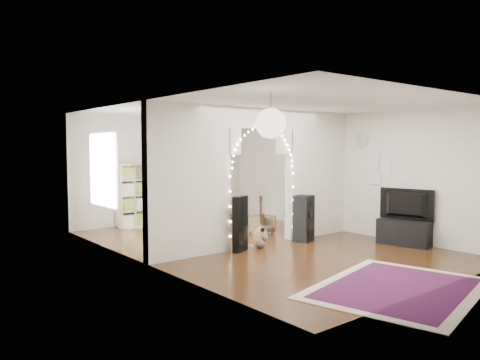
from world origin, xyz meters
TOP-DOWN VIEW (x-y plane):
  - floor at (0.00, 0.00)m, footprint 7.50×7.50m
  - ceiling at (0.00, 0.00)m, footprint 5.00×7.50m
  - wall_back at (0.00, 3.75)m, footprint 5.00×0.02m
  - wall_front at (0.00, -3.75)m, footprint 5.00×0.02m
  - wall_left at (-2.50, 0.00)m, footprint 0.02×7.50m
  - wall_right at (2.50, 0.00)m, footprint 0.02×7.50m
  - divider_wall at (0.00, 0.00)m, footprint 5.00×0.20m
  - fairy_lights at (0.00, -0.13)m, footprint 1.64×0.04m
  - window at (-2.47, 1.80)m, footprint 0.04×1.20m
  - wall_clock at (2.48, -0.60)m, footprint 0.03×0.31m
  - picture_frames at (2.48, -1.00)m, footprint 0.02×0.50m
  - paper_lantern at (-1.90, -2.40)m, footprint 0.40×0.40m
  - ceiling_fan at (0.00, 2.00)m, footprint 1.10×1.10m
  - area_rug at (-0.43, -3.40)m, footprint 3.00×2.51m
  - guitar_case at (-0.68, -0.25)m, footprint 0.41×0.28m
  - acoustic_guitar at (-0.18, -0.25)m, footprint 0.36×0.19m
  - tabby_cat at (-0.22, -0.26)m, footprint 0.29×0.43m
  - floor_speaker at (0.93, -0.34)m, footprint 0.44×0.41m
  - media_console at (2.20, -1.84)m, footprint 0.59×1.06m
  - tv at (2.20, -1.84)m, footprint 0.35×1.08m
  - bookcase at (-0.66, 3.50)m, footprint 1.55×0.88m
  - dining_table at (0.64, 3.27)m, footprint 1.22×0.82m
  - flower_vase at (0.64, 3.27)m, footprint 0.19×0.19m
  - dining_chair_left at (-1.28, 1.67)m, footprint 0.63×0.64m
  - dining_chair_right at (0.81, 0.84)m, footprint 0.48×0.49m

SIDE VIEW (x-z plane):
  - floor at x=0.00m, z-range 0.00..0.00m
  - area_rug at x=-0.43m, z-range 0.00..0.02m
  - tabby_cat at x=-0.22m, z-range -0.03..0.27m
  - dining_chair_right at x=0.81m, z-range 0.00..0.43m
  - dining_chair_left at x=-1.28m, z-range 0.00..0.48m
  - media_console at x=2.20m, z-range 0.00..0.50m
  - acoustic_guitar at x=-0.18m, z-range -0.05..0.80m
  - floor_speaker at x=0.93m, z-range 0.00..0.95m
  - guitar_case at x=-0.68m, z-range 0.00..1.03m
  - dining_table at x=0.64m, z-range 0.30..1.06m
  - bookcase at x=-0.66m, z-range 0.00..1.55m
  - tv at x=2.20m, z-range 0.50..1.12m
  - flower_vase at x=0.64m, z-range 0.76..0.95m
  - wall_back at x=0.00m, z-range 0.00..2.70m
  - wall_front at x=0.00m, z-range 0.00..2.70m
  - wall_left at x=-2.50m, z-range 0.00..2.70m
  - wall_right at x=2.50m, z-range 0.00..2.70m
  - divider_wall at x=0.00m, z-range 0.07..2.77m
  - window at x=-2.47m, z-range 0.80..2.20m
  - picture_frames at x=2.48m, z-range 1.15..1.85m
  - fairy_lights at x=0.00m, z-range 0.75..2.35m
  - wall_clock at x=2.48m, z-range 1.95..2.25m
  - paper_lantern at x=-1.90m, z-range 2.05..2.45m
  - ceiling_fan at x=0.00m, z-range 2.25..2.55m
  - ceiling at x=0.00m, z-range 2.69..2.71m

